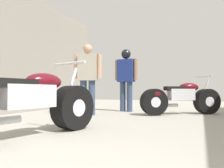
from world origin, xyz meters
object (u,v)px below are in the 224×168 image
Objects in this scene: motorcycle_maroon_cruiser at (25,105)px; motorcycle_black_naked at (180,98)px; mechanic_with_helmet at (126,74)px; mechanic_in_blue at (88,75)px.

motorcycle_black_naked is (1.40, 3.31, -0.02)m from motorcycle_maroon_cruiser.
mechanic_with_helmet is (-1.40, 0.26, 0.63)m from motorcycle_black_naked.
motorcycle_maroon_cruiser is at bearing -90.09° from mechanic_with_helmet.
motorcycle_black_naked is at bearing 67.04° from motorcycle_maroon_cruiser.
motorcycle_black_naked is at bearing 24.07° from mechanic_in_blue.
motorcycle_black_naked is 2.20m from mechanic_in_blue.
motorcycle_maroon_cruiser is 2.56m from mechanic_in_blue.
mechanic_with_helmet reaches higher than motorcycle_black_naked.
mechanic_with_helmet is at bearing 169.50° from motorcycle_black_naked.
mechanic_in_blue is 0.98× the size of mechanic_with_helmet.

